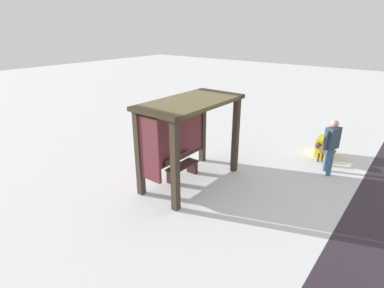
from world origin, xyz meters
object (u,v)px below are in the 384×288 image
object	(u,v)px
bench_left_inside	(182,168)
person_walking	(331,143)
dog	(324,151)
bus_shelter	(183,124)
grit_bin	(325,147)

from	to	relation	value
bench_left_inside	person_walking	distance (m)	4.60
dog	bus_shelter	bearing A→B (deg)	143.47
grit_bin	bus_shelter	bearing A→B (deg)	148.65
bench_left_inside	grit_bin	distance (m)	5.28
bus_shelter	bench_left_inside	bearing A→B (deg)	55.94
bus_shelter	dog	size ratio (longest dim) A/B	3.96
grit_bin	dog	bearing A→B (deg)	-168.67
bench_left_inside	person_walking	world-z (taller)	person_walking
bus_shelter	bench_left_inside	xyz separation A→B (m)	(0.10, 0.15, -1.45)
dog	grit_bin	xyz separation A→B (m)	(0.63, 0.13, -0.10)
person_walking	dog	size ratio (longest dim) A/B	2.19
bench_left_inside	grit_bin	size ratio (longest dim) A/B	1.62
bus_shelter	dog	world-z (taller)	bus_shelter
person_walking	bus_shelter	bearing A→B (deg)	134.60
bus_shelter	dog	bearing A→B (deg)	-36.53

